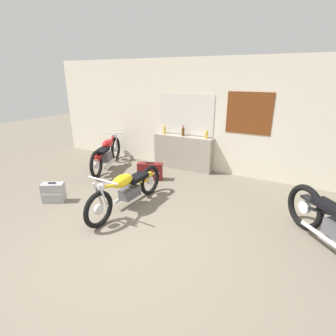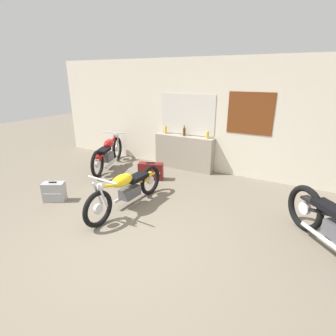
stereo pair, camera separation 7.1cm
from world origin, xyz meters
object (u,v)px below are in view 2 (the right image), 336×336
at_px(bottle_leftmost, 166,129).
at_px(hard_case_darkred, 151,171).
at_px(bottle_left_center, 184,131).
at_px(hard_case_silver, 54,192).
at_px(bottle_center, 208,134).
at_px(motorcycle_yellow, 127,189).
at_px(motorcycle_red, 108,153).

relative_size(bottle_leftmost, hard_case_darkred, 0.41).
height_order(bottle_left_center, hard_case_silver, bottle_left_center).
bearing_deg(hard_case_darkred, bottle_leftmost, 100.84).
bearing_deg(bottle_left_center, hard_case_silver, -114.81).
distance_m(bottle_center, hard_case_darkred, 1.68).
bearing_deg(hard_case_silver, motorcycle_yellow, 17.73).
bearing_deg(motorcycle_red, hard_case_silver, -78.94).
distance_m(bottle_center, motorcycle_yellow, 2.68).
xyz_separation_m(bottle_center, motorcycle_red, (-2.45, -0.94, -0.58)).
distance_m(bottle_center, motorcycle_red, 2.68).
height_order(motorcycle_red, hard_case_silver, motorcycle_red).
distance_m(bottle_leftmost, hard_case_silver, 3.23).
relative_size(bottle_leftmost, bottle_center, 1.08).
height_order(bottle_left_center, motorcycle_red, bottle_left_center).
height_order(motorcycle_red, hard_case_darkred, motorcycle_red).
bearing_deg(hard_case_silver, bottle_center, 55.99).
relative_size(bottle_leftmost, motorcycle_red, 0.13).
xyz_separation_m(bottle_leftmost, hard_case_silver, (-0.85, -3.01, -0.81)).
relative_size(bottle_center, hard_case_darkred, 0.38).
xyz_separation_m(bottle_center, motorcycle_yellow, (-0.57, -2.55, -0.60)).
xyz_separation_m(bottle_center, hard_case_darkred, (-0.98, -1.11, -0.79)).
xyz_separation_m(bottle_left_center, hard_case_darkred, (-0.34, -1.11, -0.81)).
bearing_deg(bottle_leftmost, bottle_left_center, 1.09).
xyz_separation_m(bottle_left_center, bottle_center, (0.64, -0.00, -0.02)).
height_order(hard_case_darkred, hard_case_silver, hard_case_darkred).
relative_size(bottle_leftmost, hard_case_silver, 0.55).
xyz_separation_m(motorcycle_yellow, hard_case_silver, (-1.47, -0.47, -0.20)).
bearing_deg(bottle_center, motorcycle_red, -158.97).
bearing_deg(bottle_leftmost, hard_case_darkred, -79.16).
distance_m(bottle_left_center, motorcycle_red, 2.12).
bearing_deg(hard_case_darkred, motorcycle_red, 173.39).
xyz_separation_m(bottle_left_center, hard_case_silver, (-1.40, -3.02, -0.82)).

